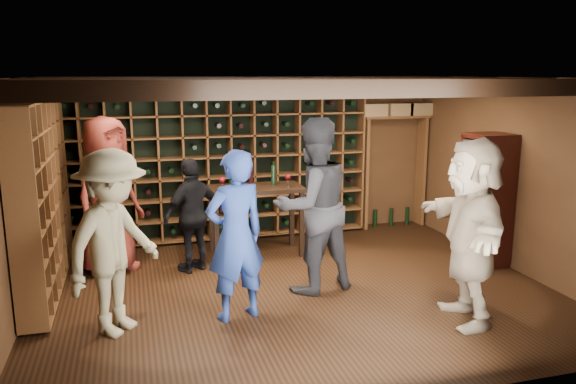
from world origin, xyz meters
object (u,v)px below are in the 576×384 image
object	(u,v)px
display_cabinet	(485,203)
guest_red_floral	(108,196)
tasting_table	(255,195)
guest_beige	(470,231)
guest_khaki	(114,243)
guest_woman_black	(193,215)
man_blue_shirt	(236,236)
man_grey_suit	(313,206)

from	to	relation	value
display_cabinet	guest_red_floral	xyz separation A→B (m)	(-4.84, 1.07, 0.16)
guest_red_floral	tasting_table	size ratio (longest dim) A/B	1.54
guest_beige	guest_khaki	bearing A→B (deg)	-88.77
guest_woman_black	guest_beige	world-z (taller)	guest_beige
guest_khaki	guest_beige	xyz separation A→B (m)	(3.51, -0.72, 0.04)
guest_red_floral	guest_khaki	bearing A→B (deg)	-134.49
man_blue_shirt	guest_red_floral	xyz separation A→B (m)	(-1.31, 1.85, 0.11)
man_blue_shirt	display_cabinet	bearing A→B (deg)	176.27
tasting_table	man_grey_suit	bearing A→B (deg)	-75.35
guest_woman_black	guest_khaki	bearing A→B (deg)	29.60
display_cabinet	tasting_table	world-z (taller)	display_cabinet
man_blue_shirt	guest_woman_black	world-z (taller)	man_blue_shirt
display_cabinet	man_blue_shirt	size ratio (longest dim) A/B	0.97
display_cabinet	tasting_table	xyz separation A→B (m)	(-2.86, 1.26, 0.00)
guest_beige	tasting_table	size ratio (longest dim) A/B	1.46
display_cabinet	man_grey_suit	size ratio (longest dim) A/B	0.85
guest_beige	tasting_table	distance (m)	3.21
guest_khaki	guest_beige	distance (m)	3.58
guest_khaki	guest_beige	size ratio (longest dim) A/B	0.96
man_blue_shirt	tasting_table	distance (m)	2.15
tasting_table	man_blue_shirt	bearing A→B (deg)	-106.78
guest_woman_black	guest_khaki	distance (m)	1.85
man_blue_shirt	tasting_table	size ratio (longest dim) A/B	1.36
guest_khaki	man_blue_shirt	bearing A→B (deg)	-50.48
guest_khaki	tasting_table	size ratio (longest dim) A/B	1.40
guest_khaki	tasting_table	world-z (taller)	guest_khaki
guest_red_floral	guest_beige	xyz separation A→B (m)	(3.61, -2.56, -0.05)
man_blue_shirt	tasting_table	bearing A→B (deg)	-124.26
display_cabinet	tasting_table	distance (m)	3.13
man_blue_shirt	guest_beige	distance (m)	2.41
guest_red_floral	guest_khaki	distance (m)	1.84
man_blue_shirt	guest_khaki	bearing A→B (deg)	-16.62
tasting_table	guest_woman_black	bearing A→B (deg)	-152.94
display_cabinet	guest_khaki	size ratio (longest dim) A/B	0.95
man_grey_suit	guest_red_floral	world-z (taller)	man_grey_suit
guest_woman_black	guest_beige	bearing A→B (deg)	108.44
man_grey_suit	guest_woman_black	xyz separation A→B (m)	(-1.29, 1.05, -0.28)
display_cabinet	man_blue_shirt	bearing A→B (deg)	-167.54
guest_red_floral	guest_woman_black	xyz separation A→B (m)	(1.05, -0.25, -0.27)
man_grey_suit	guest_red_floral	distance (m)	2.67
man_grey_suit	display_cabinet	bearing A→B (deg)	172.09
display_cabinet	guest_khaki	bearing A→B (deg)	-170.76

